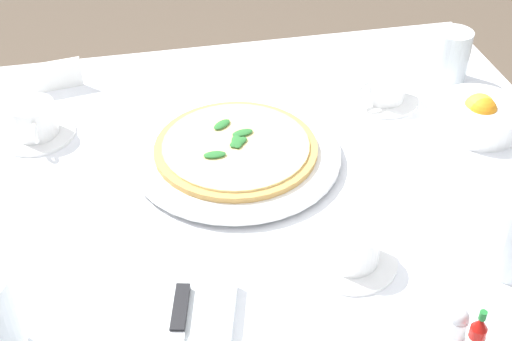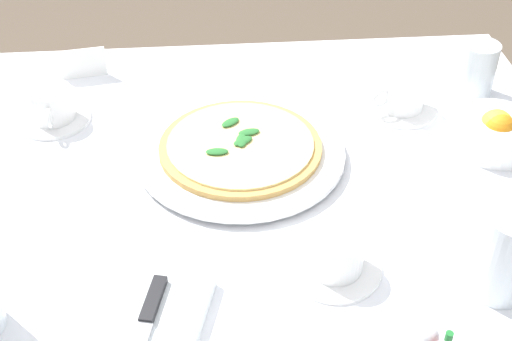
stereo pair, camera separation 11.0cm
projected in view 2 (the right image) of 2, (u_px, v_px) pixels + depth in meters
dining_table at (272, 269)px, 1.16m from camera, size 1.04×1.04×0.75m
pizza_plate at (240, 153)px, 1.16m from camera, size 0.34×0.34×0.02m
pizza at (240, 146)px, 1.15m from camera, size 0.27×0.27×0.02m
coffee_cup_near_left at (402, 96)px, 1.26m from camera, size 0.13×0.13×0.07m
coffee_cup_center_back at (335, 255)px, 0.95m from camera, size 0.13×0.13×0.06m
coffee_cup_near_right at (52, 107)px, 1.23m from camera, size 0.13×0.13×0.06m
water_glass_far_left at (476, 72)px, 1.30m from camera, size 0.07×0.07×0.10m
water_glass_back_corner at (505, 260)px, 0.90m from camera, size 0.07×0.07×0.13m
napkin_folded at (144, 337)px, 0.86m from camera, size 0.25×0.18×0.02m
dinner_knife at (142, 331)px, 0.85m from camera, size 0.19×0.06×0.01m
citrus_bowl at (496, 132)px, 1.18m from camera, size 0.15×0.15×0.06m
menu_card at (82, 63)px, 1.35m from camera, size 0.02×0.09×0.06m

